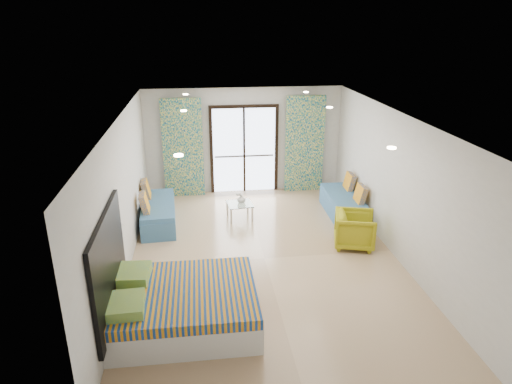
{
  "coord_description": "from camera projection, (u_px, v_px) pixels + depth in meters",
  "views": [
    {
      "loc": [
        -1.13,
        -7.59,
        4.27
      ],
      "look_at": [
        -0.09,
        0.56,
        1.15
      ],
      "focal_mm": 32.0,
      "sensor_mm": 36.0,
      "label": 1
    }
  ],
  "objects": [
    {
      "name": "armchair",
      "position": [
        355.0,
        228.0,
        9.05
      ],
      "size": [
        0.88,
        0.91,
        0.78
      ],
      "primitive_type": "imported",
      "rotation": [
        0.0,
        0.0,
        1.31
      ],
      "color": "#A09C14",
      "rests_on": "floor"
    },
    {
      "name": "balcony_rail",
      "position": [
        244.0,
        156.0,
        11.81
      ],
      "size": [
        1.52,
        0.03,
        0.04
      ],
      "primitive_type": "cube",
      "color": "#595451",
      "rests_on": "balcony_door"
    },
    {
      "name": "downlight_f",
      "position": [
        306.0,
        92.0,
        10.69
      ],
      "size": [
        0.12,
        0.12,
        0.02
      ],
      "primitive_type": "cylinder",
      "color": "#FFE0B2",
      "rests_on": "ceiling"
    },
    {
      "name": "coffee_table",
      "position": [
        240.0,
        205.0,
        10.32
      ],
      "size": [
        0.61,
        0.61,
        0.64
      ],
      "rotation": [
        0.0,
        0.0,
        0.11
      ],
      "color": "silver",
      "rests_on": "floor"
    },
    {
      "name": "downlight_b",
      "position": [
        392.0,
        148.0,
        6.05
      ],
      "size": [
        0.12,
        0.12,
        0.02
      ],
      "primitive_type": "cylinder",
      "color": "#FFE0B2",
      "rests_on": "ceiling"
    },
    {
      "name": "ceiling",
      "position": [
        266.0,
        118.0,
        7.73
      ],
      "size": [
        5.0,
        7.5,
        0.01
      ],
      "primitive_type": null,
      "color": "silver",
      "rests_on": "ground"
    },
    {
      "name": "balcony_door",
      "position": [
        244.0,
        145.0,
        11.69
      ],
      "size": [
        1.76,
        0.08,
        2.28
      ],
      "color": "black",
      "rests_on": "floor"
    },
    {
      "name": "downlight_a",
      "position": [
        178.0,
        155.0,
        5.72
      ],
      "size": [
        0.12,
        0.12,
        0.02
      ],
      "primitive_type": "cylinder",
      "color": "#FFE0B2",
      "rests_on": "ceiling"
    },
    {
      "name": "vase",
      "position": [
        241.0,
        199.0,
        10.31
      ],
      "size": [
        0.26,
        0.26,
        0.2
      ],
      "primitive_type": "imported",
      "rotation": [
        0.0,
        0.0,
        0.38
      ],
      "color": "white",
      "rests_on": "coffee_table"
    },
    {
      "name": "daybed_right",
      "position": [
        344.0,
        204.0,
        10.53
      ],
      "size": [
        0.73,
        1.78,
        0.87
      ],
      "rotation": [
        0.0,
        0.0,
        -0.02
      ],
      "color": "#3D6A92",
      "rests_on": "floor"
    },
    {
      "name": "wall_right",
      "position": [
        397.0,
        186.0,
        8.5
      ],
      "size": [
        0.01,
        7.5,
        2.7
      ],
      "primitive_type": null,
      "color": "silver",
      "rests_on": "ground"
    },
    {
      "name": "curtain_right",
      "position": [
        304.0,
        144.0,
        11.74
      ],
      "size": [
        1.0,
        0.1,
        2.5
      ],
      "primitive_type": "cube",
      "color": "silver",
      "rests_on": "floor"
    },
    {
      "name": "daybed_left",
      "position": [
        158.0,
        212.0,
        10.05
      ],
      "size": [
        0.81,
        1.86,
        0.9
      ],
      "rotation": [
        0.0,
        0.0,
        0.06
      ],
      "color": "#3D6A92",
      "rests_on": "floor"
    },
    {
      "name": "floor",
      "position": [
        265.0,
        258.0,
        8.69
      ],
      "size": [
        5.0,
        7.5,
        0.01
      ],
      "primitive_type": null,
      "color": "tan",
      "rests_on": "ground"
    },
    {
      "name": "downlight_e",
      "position": [
        186.0,
        94.0,
        10.36
      ],
      "size": [
        0.12,
        0.12,
        0.02
      ],
      "primitive_type": "cylinder",
      "color": "#FFE0B2",
      "rests_on": "ceiling"
    },
    {
      "name": "wall_left",
      "position": [
        123.0,
        199.0,
        7.91
      ],
      "size": [
        0.01,
        7.5,
        2.7
      ],
      "primitive_type": null,
      "color": "silver",
      "rests_on": "ground"
    },
    {
      "name": "downlight_d",
      "position": [
        329.0,
        107.0,
        8.83
      ],
      "size": [
        0.12,
        0.12,
        0.02
      ],
      "primitive_type": "cylinder",
      "color": "#FFE0B2",
      "rests_on": "ceiling"
    },
    {
      "name": "wall_front",
      "position": [
        317.0,
        320.0,
        4.73
      ],
      "size": [
        5.0,
        0.01,
        2.7
      ],
      "primitive_type": null,
      "color": "silver",
      "rests_on": "ground"
    },
    {
      "name": "curtain_left",
      "position": [
        183.0,
        148.0,
        11.37
      ],
      "size": [
        1.0,
        0.1,
        2.5
      ],
      "primitive_type": "cube",
      "color": "silver",
      "rests_on": "floor"
    },
    {
      "name": "headboard",
      "position": [
        109.0,
        266.0,
        6.35
      ],
      "size": [
        0.06,
        2.1,
        1.5
      ],
      "primitive_type": "cube",
      "color": "black",
      "rests_on": "floor"
    },
    {
      "name": "switch_plate",
      "position": [
        122.0,
        228.0,
        7.51
      ],
      "size": [
        0.02,
        0.1,
        0.1
      ],
      "primitive_type": "cube",
      "color": "silver",
      "rests_on": "wall_left"
    },
    {
      "name": "downlight_c",
      "position": [
        184.0,
        111.0,
        8.5
      ],
      "size": [
        0.12,
        0.12,
        0.02
      ],
      "primitive_type": "cylinder",
      "color": "#FFE0B2",
      "rests_on": "ceiling"
    },
    {
      "name": "bed",
      "position": [
        183.0,
        306.0,
        6.73
      ],
      "size": [
        2.12,
        1.73,
        0.73
      ],
      "color": "silver",
      "rests_on": "floor"
    },
    {
      "name": "wall_back",
      "position": [
        244.0,
        141.0,
        11.69
      ],
      "size": [
        5.0,
        0.01,
        2.7
      ],
      "primitive_type": null,
      "color": "silver",
      "rests_on": "ground"
    }
  ]
}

